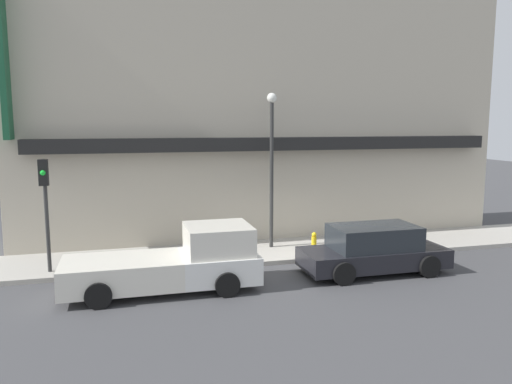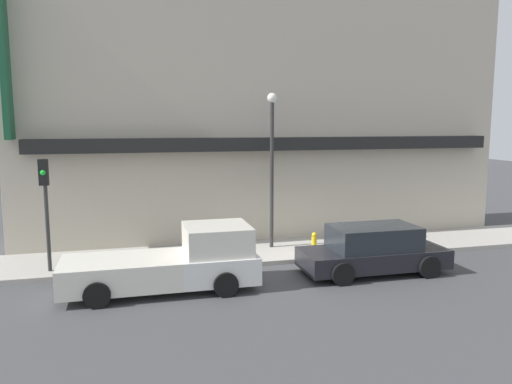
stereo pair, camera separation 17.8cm
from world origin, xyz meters
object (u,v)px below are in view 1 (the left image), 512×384
Objects in this scene: pickup_truck at (175,263)px; parked_car at (373,250)px; street_lamp at (272,153)px; traffic_light at (45,195)px; fire_hydrant at (314,242)px.

pickup_truck reaches higher than parked_car.
street_lamp is at bearing 39.82° from pickup_truck.
traffic_light is at bearing 166.76° from parked_car.
parked_car is at bearing -1.58° from pickup_truck.
pickup_truck is 1.18× the size of parked_car.
parked_car is at bearing -55.48° from street_lamp.
fire_hydrant is (5.23, 2.41, -0.29)m from pickup_truck.
fire_hydrant is (-1.08, 2.41, -0.24)m from parked_car.
fire_hydrant is at bearing 23.19° from pickup_truck.
traffic_light is (-8.93, -0.21, 2.09)m from fire_hydrant.
pickup_truck is at bearing 179.19° from parked_car.
parked_car is 10.41m from traffic_light.
pickup_truck is 0.97× the size of street_lamp.
pickup_truck is at bearing -138.59° from street_lamp.
traffic_light reaches higher than parked_car.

